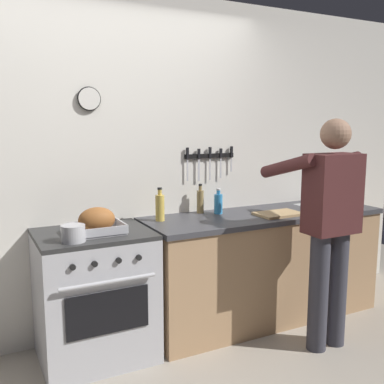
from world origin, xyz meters
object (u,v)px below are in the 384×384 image
saucepan (73,233)px  bottle_vinegar (200,201)px  roasting_pan (97,222)px  stove (95,295)px  person_cook (329,219)px  bottle_cooking_oil (160,207)px  cutting_board (279,214)px  bottle_dish_soap (218,203)px

saucepan → bottle_vinegar: bottle_vinegar is taller
saucepan → roasting_pan: bearing=35.5°
stove → person_cook: (1.54, -0.61, 0.50)m
bottle_vinegar → bottle_cooking_oil: size_ratio=0.95×
roasting_pan → bottle_vinegar: bottle_vinegar is taller
roasting_pan → cutting_board: (1.45, -0.07, -0.07)m
person_cook → bottle_vinegar: person_cook is taller
bottle_vinegar → saucepan: bearing=-159.4°
person_cook → roasting_pan: 1.62m
saucepan → bottle_cooking_oil: bottle_cooking_oil is taller
stove → person_cook: size_ratio=0.54×
bottle_dish_soap → bottle_cooking_oil: size_ratio=0.82×
stove → person_cook: bearing=-21.5°
person_cook → bottle_dish_soap: (-0.47, 0.75, 0.03)m
roasting_pan → bottle_cooking_oil: 0.56m
stove → saucepan: bearing=-132.1°
cutting_board → bottle_cooking_oil: 0.96m
stove → roasting_pan: roasting_pan is taller
roasting_pan → bottle_cooking_oil: (0.53, 0.17, 0.02)m
stove → bottle_cooking_oil: size_ratio=3.56×
person_cook → cutting_board: 0.49m
saucepan → bottle_dish_soap: 1.28m
person_cook → bottle_cooking_oil: 1.23m
cutting_board → bottle_vinegar: 0.64m
roasting_pan → bottle_dish_soap: bottle_dish_soap is taller
saucepan → bottle_vinegar: 1.19m
bottle_vinegar → person_cook: bearing=-54.7°
bottle_dish_soap → bottle_vinegar: 0.15m
person_cook → cutting_board: person_cook is taller
stove → cutting_board: bearing=-4.9°
bottle_vinegar → bottle_cooking_oil: bottle_cooking_oil is taller
cutting_board → bottle_dish_soap: (-0.40, 0.27, 0.08)m
person_cook → bottle_vinegar: bearing=44.6°
bottle_dish_soap → saucepan: bearing=-165.0°
person_cook → bottle_dish_soap: 0.89m
roasting_pan → saucepan: bearing=-144.5°
bottle_vinegar → cutting_board: bearing=-34.3°
cutting_board → bottle_dish_soap: bearing=146.3°
saucepan → bottle_cooking_oil: (0.71, 0.30, 0.05)m
saucepan → cutting_board: size_ratio=0.41×
stove → roasting_pan: size_ratio=2.56×
bottle_dish_soap → bottle_vinegar: size_ratio=0.86×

